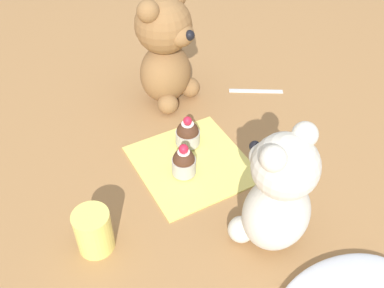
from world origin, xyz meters
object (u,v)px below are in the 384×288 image
at_px(juice_glass, 94,231).
at_px(teaspoon, 256,91).
at_px(teddy_bear_cream, 278,194).
at_px(cupcake_near_cream_bear, 184,162).
at_px(cupcake_near_tan_bear, 188,134).
at_px(teddy_bear_tan, 166,50).

xyz_separation_m(juice_glass, teaspoon, (-0.50, -0.24, -0.04)).
relative_size(teddy_bear_cream, cupcake_near_cream_bear, 3.31).
relative_size(cupcake_near_cream_bear, juice_glass, 0.88).
distance_m(cupcake_near_tan_bear, teaspoon, 0.25).
height_order(juice_glass, teaspoon, juice_glass).
bearing_deg(cupcake_near_cream_bear, teddy_bear_cream, 106.63).
distance_m(teddy_bear_cream, teaspoon, 0.44).
bearing_deg(juice_glass, cupcake_near_cream_bear, -159.85).
bearing_deg(cupcake_near_tan_bear, juice_glass, 30.09).
bearing_deg(teaspoon, teddy_bear_tan, 9.08).
relative_size(teddy_bear_cream, teddy_bear_tan, 0.91).
xyz_separation_m(teddy_bear_tan, teaspoon, (-0.20, 0.08, -0.13)).
bearing_deg(teddy_bear_cream, teaspoon, -136.17).
xyz_separation_m(teddy_bear_cream, teddy_bear_tan, (-0.02, -0.45, 0.02)).
bearing_deg(cupcake_near_cream_bear, cupcake_near_tan_bear, -123.27).
relative_size(teddy_bear_tan, juice_glass, 3.22).
bearing_deg(teddy_bear_tan, teaspoon, -45.38).
distance_m(cupcake_near_cream_bear, cupcake_near_tan_bear, 0.09).
xyz_separation_m(teddy_bear_cream, cupcake_near_tan_bear, (0.01, -0.28, -0.08)).
xyz_separation_m(teddy_bear_cream, juice_glass, (0.27, -0.13, -0.07)).
height_order(cupcake_near_tan_bear, teaspoon, cupcake_near_tan_bear).
bearing_deg(teddy_bear_cream, cupcake_near_tan_bear, -101.87).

